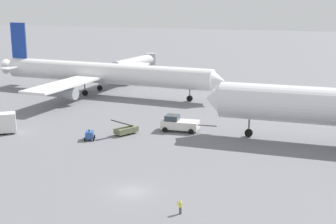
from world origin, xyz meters
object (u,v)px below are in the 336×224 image
Objects in this scene: gse_belt_loader_portside at (126,130)px; jet_bridge at (138,62)px; gse_gpu_cart_small at (90,135)px; pushback_tug at (179,124)px; ground_crew_marshaller_foreground at (180,207)px; airliner_at_gate_left at (103,73)px.

gse_belt_loader_portside is 0.22× the size of jet_bridge.
jet_bridge reaches higher than gse_gpu_cart_small.
pushback_tug is 9.25m from gse_belt_loader_portside.
ground_crew_marshaller_foreground is 94.91m from jet_bridge.
airliner_at_gate_left is 2.63× the size of jet_bridge.
gse_belt_loader_portside is 3.19× the size of ground_crew_marshaller_foreground.
jet_bridge is (-2.89, 29.45, -1.06)m from airliner_at_gate_left.
pushback_tug is at bearing -43.79° from airliner_at_gate_left.
gse_gpu_cart_small is at bearing -141.41° from pushback_tug.
gse_gpu_cart_small is at bearing -132.37° from gse_belt_loader_portside.
gse_belt_loader_portside is (4.32, 4.74, 0.03)m from gse_gpu_cart_small.
gse_gpu_cart_small is (-12.13, -9.68, -0.49)m from pushback_tug.
airliner_at_gate_left is 37.21m from pushback_tug.
gse_belt_loader_portside is at bearing -58.24° from airliner_at_gate_left.
airliner_at_gate_left reaches higher than ground_crew_marshaller_foreground.
gse_gpu_cart_small is (14.60, -35.30, -4.16)m from airliner_at_gate_left.
gse_gpu_cart_small is 67.14m from jet_bridge.
gse_belt_loader_portside is at bearing -147.67° from pushback_tug.
gse_gpu_cart_small is 0.11× the size of jet_bridge.
gse_gpu_cart_small is 30.70m from ground_crew_marshaller_foreground.
gse_gpu_cart_small is 1.65× the size of ground_crew_marshaller_foreground.
gse_gpu_cart_small is at bearing -74.88° from jet_bridge.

